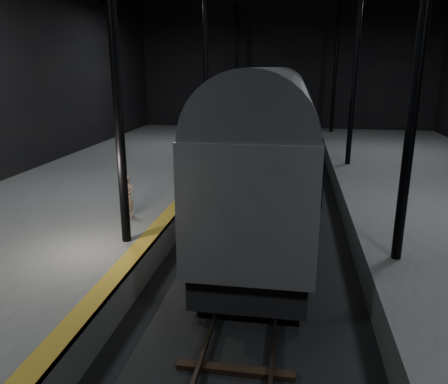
# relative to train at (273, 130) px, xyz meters

# --- Properties ---
(ground) EXTENTS (44.00, 44.00, 0.00)m
(ground) POSITION_rel_train_xyz_m (0.00, -4.31, -3.23)
(ground) COLOR black
(ground) RESTS_ON ground
(platform_left) EXTENTS (9.00, 43.80, 1.00)m
(platform_left) POSITION_rel_train_xyz_m (-7.50, -4.31, -2.73)
(platform_left) COLOR #555552
(platform_left) RESTS_ON ground
(tactile_strip) EXTENTS (0.50, 43.80, 0.01)m
(tactile_strip) POSITION_rel_train_xyz_m (-3.25, -4.31, -2.23)
(tactile_strip) COLOR olive
(tactile_strip) RESTS_ON platform_left
(track) EXTENTS (2.40, 43.00, 0.24)m
(track) POSITION_rel_train_xyz_m (0.00, -4.31, -3.17)
(track) COLOR #3F3328
(track) RESTS_ON ground
(train) EXTENTS (3.24, 21.69, 5.80)m
(train) POSITION_rel_train_xyz_m (0.00, 0.00, 0.00)
(train) COLOR #A7A9AF
(train) RESTS_ON ground
(woman) EXTENTS (0.60, 0.46, 1.47)m
(woman) POSITION_rel_train_xyz_m (-4.54, -6.26, -1.50)
(woman) COLOR tan
(woman) RESTS_ON platform_left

